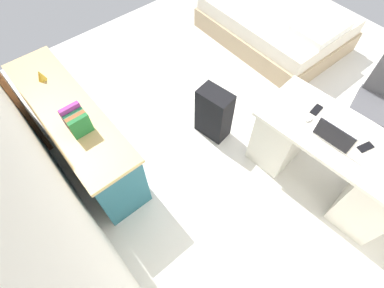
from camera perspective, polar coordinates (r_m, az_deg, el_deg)
name	(u,v)px	position (r m, az deg, el deg)	size (l,w,h in m)	color
ground_plane	(256,112)	(3.71, 12.17, 6.03)	(5.46, 5.46, 0.00)	silver
wall_back	(21,145)	(1.86, -30.08, -0.09)	(4.17, 0.10, 2.90)	white
desk	(328,159)	(3.07, 24.73, -2.70)	(1.49, 0.79, 0.75)	silver
office_chair	(376,108)	(3.67, 31.88, 5.90)	(0.57, 0.57, 0.94)	black
credenza	(79,133)	(3.17, -20.98, 2.01)	(1.80, 0.48, 0.78)	#235B6B
bed	(276,23)	(4.68, 15.83, 21.49)	(1.91, 1.41, 0.58)	tan
suitcase_black	(214,114)	(3.22, 4.22, 5.84)	(0.36, 0.22, 0.62)	black
laptop	(335,136)	(2.70, 25.79, 1.46)	(0.33, 0.25, 0.21)	silver
computer_mouse	(309,118)	(2.79, 21.59, 4.69)	(0.06, 0.10, 0.03)	white
cell_phone_near_laptop	(366,147)	(2.81, 30.44, -0.52)	(0.07, 0.14, 0.01)	black
cell_phone_by_mouse	(316,110)	(2.89, 22.85, 6.10)	(0.07, 0.14, 0.01)	black
book_row	(76,120)	(2.61, -21.39, 4.29)	(0.20, 0.17, 0.23)	#216E34
figurine_small	(41,75)	(3.18, -27.16, 11.68)	(0.08, 0.08, 0.11)	gold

